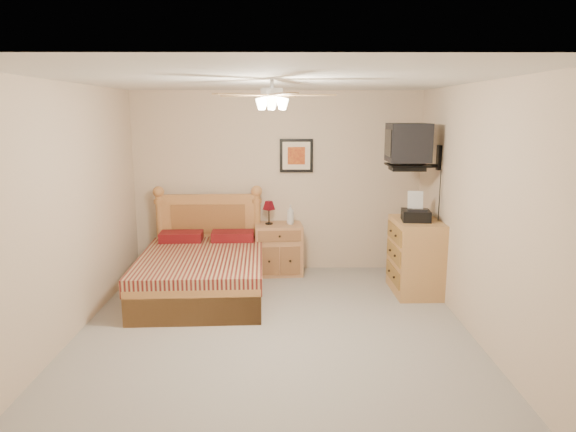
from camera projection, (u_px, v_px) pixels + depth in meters
name	position (u px, v px, depth m)	size (l,w,h in m)	color
floor	(274.00, 333.00, 5.22)	(4.50, 4.50, 0.00)	gray
ceiling	(272.00, 80.00, 4.72)	(4.00, 4.50, 0.04)	white
wall_back	(277.00, 182.00, 7.17)	(4.00, 0.04, 2.50)	beige
wall_front	(263.00, 294.00, 2.76)	(4.00, 0.04, 2.50)	beige
wall_left	(67.00, 213.00, 4.96)	(0.04, 4.50, 2.50)	beige
wall_right	(479.00, 213.00, 4.98)	(0.04, 4.50, 2.50)	beige
bed	(201.00, 247.00, 6.19)	(1.44, 1.89, 1.23)	#B5783D
nightstand	(278.00, 249.00, 7.11)	(0.64, 0.48, 0.70)	#AD794B
table_lamp	(269.00, 213.00, 7.03)	(0.17, 0.17, 0.32)	#5F0913
lotion_bottle	(290.00, 215.00, 7.02)	(0.10, 0.10, 0.27)	silver
framed_picture	(296.00, 156.00, 7.08)	(0.46, 0.04, 0.46)	black
dresser	(416.00, 256.00, 6.33)	(0.54, 0.78, 0.92)	#C4834C
fax_machine	(416.00, 207.00, 6.16)	(0.33, 0.35, 0.35)	black
magazine_lower	(413.00, 216.00, 6.45)	(0.18, 0.25, 0.02)	#BFB29B
magazine_upper	(414.00, 214.00, 6.46)	(0.22, 0.29, 0.02)	tan
wall_tv	(421.00, 146.00, 6.18)	(0.56, 0.46, 0.58)	black
ceiling_fan	(272.00, 95.00, 4.55)	(1.14, 1.14, 0.28)	silver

